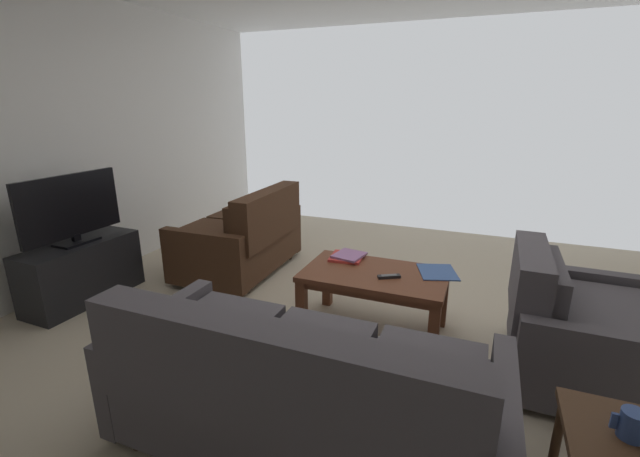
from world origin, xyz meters
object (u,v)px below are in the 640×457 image
tv_stand (82,272)px  coffee_mug (632,425)px  book_stack (348,256)px  coffee_table (375,281)px  tv_remote (389,276)px  loose_magazine (437,272)px  loveseat_near (244,237)px  armchair_side (572,327)px  flat_tv (71,208)px  sofa_main (299,389)px

tv_stand → coffee_mug: size_ratio=9.52×
book_stack → tv_stand: bearing=16.1°
coffee_table → coffee_mug: 1.82m
tv_remote → loose_magazine: (-0.30, -0.23, -0.01)m
loveseat_near → loose_magazine: 2.01m
coffee_table → book_stack: size_ratio=3.66×
armchair_side → tv_remote: bearing=-1.4°
tv_stand → flat_tv: 0.56m
armchair_side → book_stack: size_ratio=3.53×
loveseat_near → armchair_side: size_ratio=1.31×
book_stack → loose_magazine: size_ratio=0.92×
loveseat_near → flat_tv: 1.51m
sofa_main → coffee_mug: sofa_main is taller
loveseat_near → flat_tv: bearing=49.1°
armchair_side → loose_magazine: bearing=-16.9°
sofa_main → flat_tv: 2.60m
tv_stand → armchair_side: size_ratio=0.98×
sofa_main → coffee_table: (-0.03, -1.25, 0.05)m
loveseat_near → armchair_side: loveseat_near is taller
loveseat_near → book_stack: size_ratio=4.62×
loveseat_near → coffee_table: bearing=156.9°
loveseat_near → book_stack: loveseat_near is taller
sofa_main → loveseat_near: (1.48, -1.89, 0.01)m
tv_stand → armchair_side: 3.74m
coffee_table → tv_remote: tv_remote is taller
book_stack → coffee_mug: bearing=134.4°
book_stack → loose_magazine: bearing=177.7°
book_stack → flat_tv: bearing=16.1°
sofa_main → coffee_mug: 1.29m
flat_tv → coffee_mug: size_ratio=8.68×
flat_tv → tv_stand: bearing=-64.9°
flat_tv → coffee_mug: flat_tv is taller
book_stack → tv_remote: size_ratio=1.75×
flat_tv → armchair_side: (-3.72, -0.35, -0.47)m
book_stack → tv_remote: bearing=147.0°
sofa_main → tv_remote: (-0.15, -1.18, 0.13)m
sofa_main → armchair_side: 1.74m
loveseat_near → armchair_side: 2.88m
flat_tv → armchair_side: bearing=-174.6°
tv_stand → book_stack: bearing=-163.9°
loose_magazine → sofa_main: bearing=53.5°
flat_tv → loose_magazine: bearing=-168.2°
tv_stand → flat_tv: (-0.00, 0.00, 0.56)m
tv_stand → armchair_side: armchair_side is taller
loose_magazine → coffee_mug: bearing=99.5°
coffee_table → tv_stand: bearing=10.2°
coffee_table → tv_stand: 2.51m
sofa_main → tv_remote: sofa_main is taller
tv_stand → flat_tv: size_ratio=1.10×
loose_magazine → coffee_table: bearing=2.5°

